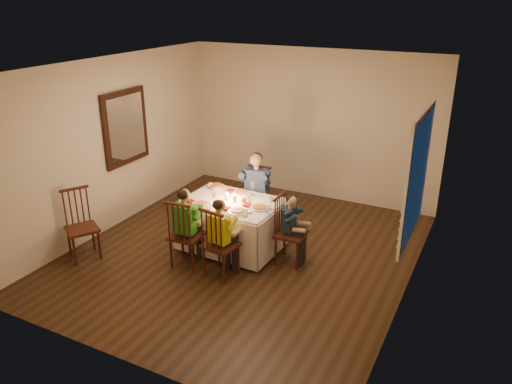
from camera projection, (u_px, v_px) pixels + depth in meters
The scene contains 26 objects.
ground at pixel (243, 253), 7.09m from camera, with size 5.00×5.00×0.00m, color black.
wall_left at pixel (112, 144), 7.55m from camera, with size 0.02×5.00×2.60m, color beige.
wall_right at pixel (416, 196), 5.66m from camera, with size 0.02×5.00×2.60m, color beige.
wall_back at pixel (311, 125), 8.67m from camera, with size 4.50×0.02×2.60m, color beige.
ceiling at pixel (241, 66), 6.12m from camera, with size 5.00×5.00×0.00m, color white.
dining_table at pixel (232, 215), 7.08m from camera, with size 1.40×1.03×0.69m.
chair_adult at pixel (256, 227), 7.86m from camera, with size 0.40×0.38×0.98m, color black, non-canonical shape.
chair_near_left at pixel (188, 264), 6.80m from camera, with size 0.40×0.38×0.98m, color black, non-canonical shape.
chair_near_right at pixel (222, 274), 6.56m from camera, with size 0.40×0.38×0.98m, color black, non-canonical shape.
chair_end at pixel (290, 262), 6.86m from camera, with size 0.40×0.38×0.98m, color black, non-canonical shape.
chair_extra at pixel (86, 257), 6.98m from camera, with size 0.41×0.39×0.99m, color black, non-canonical shape.
adult at pixel (256, 227), 7.86m from camera, with size 0.44×0.40×1.22m, color navy, non-canonical shape.
child_green at pixel (188, 264), 6.80m from camera, with size 0.38×0.35×1.11m, color green, non-canonical shape.
child_yellow at pixel (222, 274), 6.56m from camera, with size 0.36×0.33×1.07m, color yellow, non-canonical shape.
child_teal at pixel (290, 262), 6.86m from camera, with size 0.30×0.28×0.98m, color #172D3B, non-canonical shape.
setting_adult at pixel (241, 193), 7.24m from camera, with size 0.26×0.26×0.02m, color white.
setting_green at pixel (201, 204), 6.88m from camera, with size 0.26×0.26×0.02m, color white.
setting_yellow at pixel (237, 211), 6.66m from camera, with size 0.26×0.26×0.02m, color white.
setting_teal at pixel (259, 208), 6.77m from camera, with size 0.26×0.26×0.02m, color white.
candle_left at pixel (227, 197), 7.01m from camera, with size 0.06×0.06×0.10m, color silver.
candle_right at pixel (234, 199), 6.96m from camera, with size 0.06×0.06×0.10m, color silver.
squash at pixel (210, 185), 7.45m from camera, with size 0.09×0.09×0.09m, color gold.
orange_fruit at pixel (243, 200), 6.95m from camera, with size 0.08×0.08×0.08m, color orange.
serving_bowl at pixel (216, 187), 7.43m from camera, with size 0.22×0.22×0.06m, color white.
wall_mirror at pixel (126, 127), 7.71m from camera, with size 0.06×0.95×1.15m.
window_blinds at pixel (416, 176), 5.68m from camera, with size 0.07×1.34×1.54m.
Camera 1 is at (3.00, -5.48, 3.47)m, focal length 35.00 mm.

